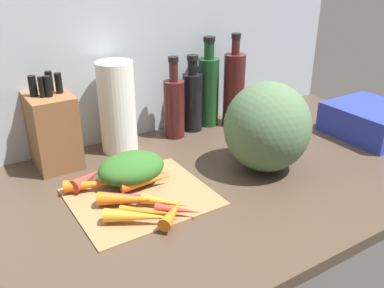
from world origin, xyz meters
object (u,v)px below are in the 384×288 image
(paper_towel_roll, at_px, (117,107))
(knife_block, at_px, (52,129))
(carrot_2, at_px, (87,178))
(cutting_board, at_px, (141,196))
(carrot_1, at_px, (178,210))
(bottle_3, at_px, (234,88))
(carrot_10, at_px, (146,175))
(bottle_1, at_px, (193,100))
(carrot_5, at_px, (132,199))
(carrot_9, at_px, (165,202))
(bottle_0, at_px, (174,106))
(carrot_6, at_px, (93,184))
(carrot_4, at_px, (151,212))
(winter_squash, at_px, (267,127))
(bottle_2, at_px, (208,89))
(dish_rack, at_px, (371,121))
(carrot_8, at_px, (141,216))
(carrot_7, at_px, (127,197))
(carrot_0, at_px, (173,212))

(paper_towel_roll, bearing_deg, knife_block, 177.10)
(carrot_2, bearing_deg, cutting_board, -52.38)
(carrot_1, distance_m, bottle_3, 0.61)
(carrot_10, bearing_deg, cutting_board, -125.86)
(carrot_10, xyz_separation_m, bottle_1, (0.30, 0.24, 0.09))
(carrot_5, xyz_separation_m, carrot_9, (0.06, -0.05, -0.00))
(carrot_2, bearing_deg, bottle_0, 25.08)
(carrot_6, distance_m, carrot_10, 0.14)
(carrot_1, xyz_separation_m, knife_block, (-0.16, 0.42, 0.09))
(carrot_4, bearing_deg, carrot_6, 110.85)
(carrot_9, relative_size, winter_squash, 0.48)
(cutting_board, height_order, bottle_1, bottle_1)
(carrot_10, height_order, bottle_0, bottle_0)
(bottle_2, height_order, dish_rack, bottle_2)
(carrot_4, relative_size, carrot_8, 0.90)
(winter_squash, bearing_deg, carrot_6, 164.29)
(carrot_6, bearing_deg, paper_towel_roll, 51.37)
(carrot_4, bearing_deg, knife_block, 104.37)
(carrot_5, bearing_deg, dish_rack, -1.23)
(carrot_7, xyz_separation_m, bottle_3, (0.54, 0.28, 0.11))
(winter_squash, bearing_deg, carrot_10, 161.57)
(paper_towel_roll, distance_m, bottle_2, 0.35)
(bottle_1, distance_m, dish_rack, 0.59)
(carrot_7, xyz_separation_m, winter_squash, (0.41, -0.03, 0.10))
(winter_squash, bearing_deg, carrot_8, -171.24)
(bottle_0, distance_m, bottle_3, 0.23)
(carrot_7, xyz_separation_m, dish_rack, (0.86, -0.04, 0.03))
(knife_block, xyz_separation_m, dish_rack, (0.94, -0.35, -0.06))
(carrot_2, height_order, carrot_5, carrot_2)
(cutting_board, xyz_separation_m, carrot_9, (0.02, -0.08, 0.02))
(paper_towel_roll, relative_size, bottle_3, 0.86)
(carrot_4, bearing_deg, bottle_2, 43.24)
(carrot_4, bearing_deg, winter_squash, 8.07)
(carrot_9, distance_m, winter_squash, 0.36)
(carrot_1, distance_m, carrot_6, 0.24)
(carrot_0, bearing_deg, carrot_9, 80.31)
(carrot_0, height_order, carrot_10, carrot_0)
(bottle_1, bearing_deg, carrot_9, -129.78)
(carrot_2, bearing_deg, paper_towel_roll, 45.81)
(carrot_1, height_order, knife_block, knife_block)
(carrot_9, relative_size, dish_rack, 0.47)
(carrot_6, bearing_deg, cutting_board, -43.96)
(dish_rack, bearing_deg, cutting_board, 176.59)
(bottle_0, bearing_deg, carrot_10, -134.24)
(bottle_2, bearing_deg, bottle_1, -170.74)
(carrot_1, xyz_separation_m, carrot_4, (-0.06, 0.03, -0.00))
(carrot_0, relative_size, carrot_7, 0.82)
(cutting_board, relative_size, carrot_8, 2.04)
(bottle_3, bearing_deg, knife_block, 177.51)
(carrot_5, relative_size, carrot_7, 1.22)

